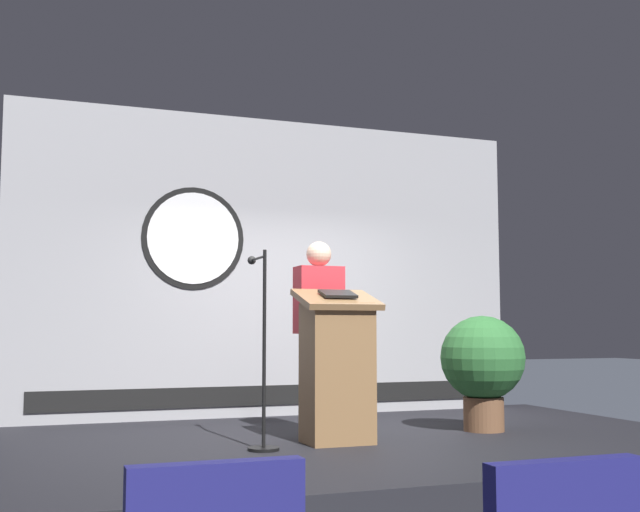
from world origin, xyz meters
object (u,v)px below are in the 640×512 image
(podium, at_px, (337,368))
(speaker_person, at_px, (319,335))
(potted_plant, at_px, (483,362))
(microphone_stand, at_px, (262,378))

(podium, distance_m, speaker_person, 0.54)
(podium, xyz_separation_m, potted_plant, (1.51, 0.25, 0.01))
(microphone_stand, bearing_deg, podium, 8.46)
(microphone_stand, relative_size, potted_plant, 1.48)
(podium, distance_m, microphone_stand, 0.66)
(microphone_stand, bearing_deg, speaker_person, 40.68)
(podium, bearing_deg, speaker_person, 87.81)
(speaker_person, height_order, potted_plant, speaker_person)
(potted_plant, bearing_deg, microphone_stand, -170.77)
(podium, xyz_separation_m, microphone_stand, (-0.65, -0.10, -0.06))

